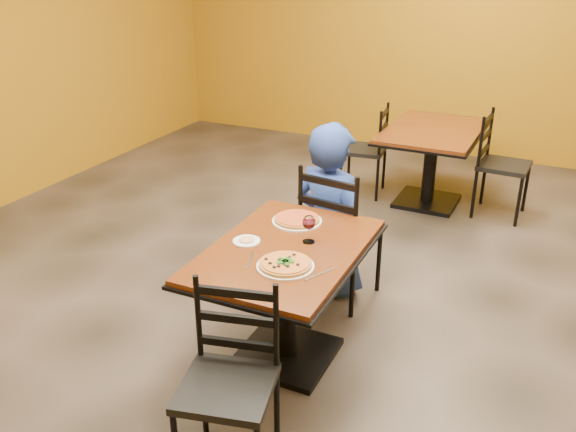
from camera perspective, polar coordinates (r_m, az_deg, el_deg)
The scene contains 18 objects.
floor at distance 4.24m, azimuth 2.73°, elevation -9.25°, with size 7.00×8.00×0.01m, color black.
wall_back at distance 7.46m, azimuth 15.29°, elevation 16.82°, with size 7.00×0.01×3.00m, color #A56F12.
table_main at distance 3.55m, azimuth -0.18°, elevation -5.74°, with size 0.83×1.23×0.75m.
table_second at distance 5.98m, azimuth 13.24°, elevation 6.16°, with size 0.87×1.28×0.75m.
chair_main_near at distance 2.91m, azimuth -5.73°, elevation -15.73°, with size 0.42×0.42×0.93m, color black, non-canonical shape.
chair_main_far at distance 4.24m, azimuth 4.97°, elevation -1.45°, with size 0.46×0.46×1.01m, color black, non-canonical shape.
chair_second_left at distance 6.17m, azimuth 7.07°, elevation 6.12°, with size 0.41×0.41×0.90m, color black, non-canonical shape.
chair_second_right at distance 5.91m, azimuth 19.50°, elevation 4.41°, with size 0.43×0.43×0.96m, color black, non-canonical shape.
diner at distance 4.30m, azimuth 4.00°, elevation 0.70°, with size 0.62×0.41×1.25m, color navy.
plate_main at distance 3.26m, azimuth -0.25°, elevation -4.70°, with size 0.31×0.31×0.01m, color white.
pizza_main at distance 3.25m, azimuth -0.25°, elevation -4.45°, with size 0.28×0.28×0.02m, color #7C2F09.
plate_far at distance 3.78m, azimuth 0.84°, elevation -0.48°, with size 0.31×0.31×0.01m, color white.
pizza_far at distance 3.77m, azimuth 0.84°, elevation -0.26°, with size 0.28×0.28×0.02m, color #CB6D27.
side_plate at distance 3.53m, azimuth -3.88°, elevation -2.36°, with size 0.16×0.16×0.01m, color white.
dip at distance 3.53m, azimuth -3.89°, elevation -2.23°, with size 0.09×0.09×0.01m, color tan.
wine_glass at distance 3.49m, azimuth 1.95°, elevation -1.11°, with size 0.08×0.08×0.18m, color white, non-canonical shape.
fork at distance 3.32m, azimuth -3.59°, elevation -4.18°, with size 0.01×0.19×0.00m, color silver.
knife at distance 3.19m, azimuth 3.00°, elevation -5.42°, with size 0.01×0.21×0.00m, color silver.
Camera 1 is at (1.31, -3.30, 2.31)m, focal length 38.14 mm.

